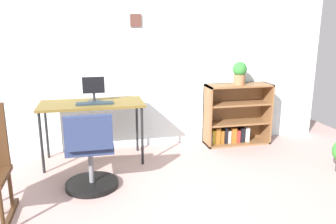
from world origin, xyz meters
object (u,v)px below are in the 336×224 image
keyboard (95,103)px  bookshelf_low (235,117)px  desk (92,107)px  potted_plant_on_shelf (240,72)px  monitor (94,89)px  office_chair (90,157)px

keyboard → bookshelf_low: (1.84, 0.34, -0.35)m
desk → potted_plant_on_shelf: size_ratio=3.96×
monitor → office_chair: (-0.07, -0.78, -0.52)m
monitor → office_chair: bearing=-94.9°
desk → potted_plant_on_shelf: 1.92m
keyboard → office_chair: bearing=-96.1°
keyboard → office_chair: 0.76m
keyboard → potted_plant_on_shelf: size_ratio=1.38×
desk → potted_plant_on_shelf: bearing=6.0°
desk → keyboard: 0.11m
keyboard → potted_plant_on_shelf: (1.85, 0.28, 0.26)m
desk → bookshelf_low: 1.91m
monitor → bookshelf_low: monitor is taller
keyboard → office_chair: office_chair is taller
bookshelf_low → potted_plant_on_shelf: 0.61m
keyboard → office_chair: (-0.07, -0.65, -0.38)m
desk → monitor: 0.21m
office_chair → keyboard: bearing=83.9°
monitor → keyboard: 0.19m
monitor → office_chair: monitor is taller
office_chair → bookshelf_low: size_ratio=0.91×
desk → bookshelf_low: (1.87, 0.26, -0.29)m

